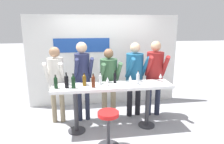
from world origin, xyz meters
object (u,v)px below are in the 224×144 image
Objects in this scene: wine_bottle_1 at (66,81)px; person_center at (135,72)px; wine_bottle_0 at (84,80)px; wine_glass_2 at (108,80)px; wine_bottle_5 at (115,77)px; wine_bottle_3 at (138,78)px; wine_bottle_4 at (56,82)px; person_center_right at (155,71)px; wine_bottle_6 at (73,81)px; person_left at (83,73)px; tasting_table at (113,92)px; wine_bottle_7 at (93,81)px; person_center_left at (109,77)px; wine_glass_0 at (130,78)px; bar_stool at (108,124)px; wine_bottle_2 at (100,79)px; wine_glass_1 at (161,76)px.

person_center is at bearing 21.67° from wine_bottle_1.
wine_glass_2 is at bearing -8.46° from wine_bottle_0.
wine_bottle_3 is at bearing -20.07° from wine_bottle_5.
wine_bottle_4 is 1.00m from wine_glass_2.
person_center_right is 1.95m from wine_bottle_6.
person_center_right reaches higher than wine_bottle_6.
wine_bottle_4 is (-1.62, -0.01, -0.01)m from wine_bottle_3.
person_left is at bearing 151.38° from wine_bottle_5.
tasting_table is 9.09× the size of wine_bottle_4.
wine_bottle_5 is 0.23m from wine_glass_2.
wine_bottle_1 is 1.72× the size of wine_glass_2.
wine_glass_2 is (1.00, 0.02, 0.00)m from wine_bottle_4.
wine_bottle_7 is at bearing -176.46° from wine_bottle_3.
wine_bottle_0 is at bearing -146.56° from person_center_left.
wine_bottle_6 is (-1.86, -0.59, -0.01)m from person_center_right.
bar_stool is at bearing -129.56° from wine_glass_0.
wine_bottle_1 is 0.67m from wine_bottle_2.
wine_glass_0 is at bearing -141.75° from person_center_right.
wine_bottle_7 is 0.30m from wine_glass_2.
person_center_right is at bearing -8.00° from person_left.
wine_bottle_6 reaches higher than wine_bottle_3.
wine_glass_1 is at bearing -2.00° from wine_bottle_5.
wine_bottle_5 reaches higher than bar_stool.
wine_bottle_7 is (0.38, -0.01, -0.01)m from wine_bottle_6.
wine_bottle_1 is at bearing -176.46° from tasting_table.
person_center_right is at bearing 43.84° from wine_bottle_3.
wine_bottle_3 reaches higher than wine_bottle_7.
person_left is at bearing 110.38° from bar_stool.
person_center is 6.19× the size of wine_bottle_3.
wine_bottle_4 is at bearing -142.33° from person_left.
wine_bottle_5 reaches higher than tasting_table.
wine_bottle_4 is at bearing -173.82° from wine_bottle_2.
wine_bottle_3 is (0.69, 0.60, 0.65)m from bar_stool.
person_center_right is 1.59m from wine_bottle_7.
wine_glass_1 is (1.83, 0.18, -0.01)m from wine_bottle_6.
person_left is 1.07m from wine_glass_0.
wine_bottle_2 is at bearing 13.87° from wine_bottle_6.
wine_bottle_4 is 0.71m from wine_bottle_7.
person_left is 1.21m from person_center.
wine_bottle_2 is at bearing 170.88° from tasting_table.
wine_bottle_6 is 0.67m from wine_glass_2.
wine_bottle_7 reaches higher than wine_bottle_2.
wine_glass_0 is at bearing 4.01° from wine_bottle_1.
person_center is at bearing -5.51° from person_left.
wine_glass_1 is at bearing -55.95° from person_center.
tasting_table is 8.54× the size of wine_bottle_3.
tasting_table is 1.48× the size of person_center_left.
wine_bottle_0 reaches higher than tasting_table.
wine_bottle_2 is at bearing -123.50° from person_center_left.
bar_stool is at bearing -42.36° from wine_bottle_6.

